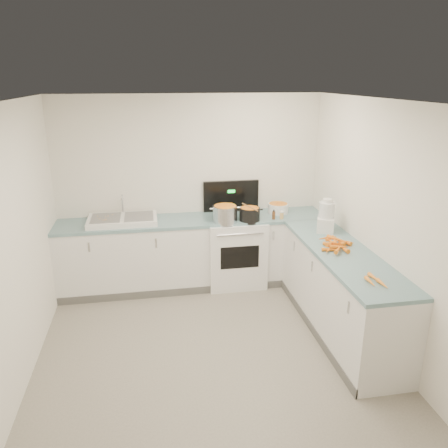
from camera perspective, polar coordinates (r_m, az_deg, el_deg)
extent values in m
cube|color=white|center=(5.87, -3.91, -3.86)|extent=(3.50, 0.60, 0.90)
cube|color=#70979F|center=(5.71, -4.01, 0.50)|extent=(3.50, 0.62, 0.04)
cube|color=white|center=(5.00, 14.91, -8.72)|extent=(0.60, 2.20, 0.90)
cube|color=#70979F|center=(4.80, 15.37, -3.73)|extent=(0.62, 2.20, 0.04)
cube|color=white|center=(5.92, 1.43, -3.61)|extent=(0.76, 0.65, 0.90)
cube|color=black|center=(5.98, 0.92, 3.69)|extent=(0.76, 0.05, 0.42)
cube|color=white|center=(5.67, -13.09, 0.53)|extent=(0.86, 0.52, 0.07)
cube|color=slate|center=(5.68, -15.18, 0.78)|extent=(0.36, 0.42, 0.01)
cube|color=slate|center=(5.65, -11.05, 1.01)|extent=(0.36, 0.42, 0.01)
cylinder|color=silver|center=(5.84, -13.11, 2.64)|extent=(0.03, 0.03, 0.24)
cylinder|color=silver|center=(5.55, 0.14, 1.27)|extent=(0.36, 0.36, 0.23)
cylinder|color=black|center=(5.61, 3.36, 1.21)|extent=(0.33, 0.33, 0.19)
cylinder|color=#AD7A47|center=(5.58, 3.38, 2.22)|extent=(0.13, 0.37, 0.02)
cylinder|color=white|center=(5.97, 7.08, 2.07)|extent=(0.34, 0.34, 0.13)
cylinder|color=#593319|center=(5.69, 6.51, 1.12)|extent=(0.04, 0.04, 0.10)
cylinder|color=#E5B266|center=(5.72, 7.54, 1.09)|extent=(0.05, 0.05, 0.09)
cube|color=white|center=(5.34, 13.12, -0.04)|extent=(0.27, 0.30, 0.17)
cylinder|color=silver|center=(5.29, 13.27, 1.80)|extent=(0.18, 0.18, 0.18)
cylinder|color=white|center=(5.26, 13.36, 2.98)|extent=(0.11, 0.11, 0.04)
cone|color=orange|center=(4.94, 15.08, -2.54)|extent=(0.19, 0.07, 0.05)
cone|color=orange|center=(4.85, 13.70, -2.80)|extent=(0.10, 0.20, 0.05)
cone|color=orange|center=(4.89, 14.65, -2.78)|extent=(0.09, 0.19, 0.04)
cone|color=orange|center=(5.01, 15.33, -2.21)|extent=(0.14, 0.20, 0.05)
cone|color=orange|center=(4.80, 15.40, -3.16)|extent=(0.08, 0.17, 0.05)
cone|color=orange|center=(4.88, 14.11, -2.76)|extent=(0.05, 0.19, 0.04)
cone|color=orange|center=(4.99, 15.67, -2.36)|extent=(0.17, 0.09, 0.05)
cone|color=orange|center=(4.76, 13.84, -3.27)|extent=(0.21, 0.09, 0.04)
cone|color=orange|center=(4.99, 14.99, -2.35)|extent=(0.04, 0.18, 0.04)
cone|color=orange|center=(4.77, 13.59, -3.23)|extent=(0.17, 0.19, 0.04)
cone|color=orange|center=(4.86, 13.75, -2.79)|extent=(0.12, 0.19, 0.04)
cone|color=orange|center=(4.90, 14.27, -2.18)|extent=(0.11, 0.20, 0.04)
cone|color=orange|center=(5.01, 13.84, -1.82)|extent=(0.17, 0.12, 0.04)
cone|color=orange|center=(4.85, 14.01, -2.37)|extent=(0.21, 0.15, 0.05)
cone|color=orange|center=(4.73, 14.69, -3.20)|extent=(0.16, 0.20, 0.04)
cone|color=orange|center=(4.97, 13.20, -1.78)|extent=(0.19, 0.07, 0.04)
cone|color=orange|center=(4.91, 13.92, -2.29)|extent=(0.07, 0.21, 0.04)
cone|color=orange|center=(4.92, 15.37, -2.40)|extent=(0.16, 0.14, 0.05)
cone|color=orange|center=(4.79, 14.78, -2.90)|extent=(0.21, 0.08, 0.05)
cone|color=orange|center=(4.94, 14.44, -1.89)|extent=(0.17, 0.20, 0.05)
cone|color=orange|center=(4.14, 20.00, -7.36)|extent=(0.05, 0.17, 0.04)
cone|color=orange|center=(4.14, 18.55, -7.15)|extent=(0.05, 0.18, 0.04)
cone|color=orange|center=(4.23, 19.10, -6.69)|extent=(0.06, 0.19, 0.04)
cube|color=tan|center=(5.74, -14.90, 1.02)|extent=(0.01, 0.05, 0.00)
cube|color=tan|center=(5.65, -15.91, 0.66)|extent=(0.03, 0.02, 0.00)
cube|color=tan|center=(5.59, -15.15, 0.59)|extent=(0.01, 0.05, 0.00)
cube|color=tan|center=(5.58, -15.46, 0.52)|extent=(0.04, 0.03, 0.00)
cube|color=tan|center=(5.72, -15.22, 0.93)|extent=(0.02, 0.05, 0.00)
cube|color=tan|center=(5.62, -15.72, 0.55)|extent=(0.04, 0.01, 0.00)
cube|color=tan|center=(5.74, -15.43, 0.94)|extent=(0.03, 0.05, 0.00)
cube|color=tan|center=(5.76, -16.17, 1.00)|extent=(0.01, 0.03, 0.00)
cube|color=tan|center=(5.79, -14.36, 1.21)|extent=(0.02, 0.03, 0.00)
cube|color=tan|center=(5.59, -15.23, 0.54)|extent=(0.03, 0.05, 0.00)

